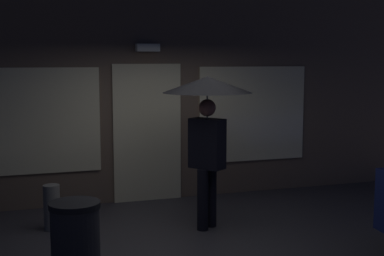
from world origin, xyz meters
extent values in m
plane|color=#38353A|center=(0.00, 0.00, 0.00)|extent=(18.00, 18.00, 0.00)
cube|color=brown|center=(0.00, 2.35, 2.05)|extent=(10.34, 0.30, 4.11)
cube|color=beige|center=(0.00, 2.18, 1.10)|extent=(1.10, 0.04, 2.20)
cube|color=beige|center=(-1.71, 2.18, 1.35)|extent=(1.91, 0.04, 1.60)
cube|color=beige|center=(1.84, 2.18, 1.35)|extent=(1.91, 0.04, 1.60)
cube|color=white|center=(0.00, 2.10, 2.45)|extent=(0.36, 0.16, 0.12)
cylinder|color=black|center=(0.34, 0.44, 0.41)|extent=(0.15, 0.15, 0.83)
cylinder|color=black|center=(0.50, 0.56, 0.41)|extent=(0.15, 0.15, 0.83)
cube|color=black|center=(0.42, 0.50, 1.16)|extent=(0.47, 0.51, 0.67)
cube|color=silver|center=(0.53, 0.42, 1.16)|extent=(0.10, 0.12, 0.53)
cube|color=red|center=(0.53, 0.42, 1.14)|extent=(0.05, 0.05, 0.43)
sphere|color=tan|center=(0.42, 0.50, 1.64)|extent=(0.23, 0.23, 0.23)
cylinder|color=slate|center=(0.42, 0.50, 1.62)|extent=(0.02, 0.02, 0.86)
cone|color=black|center=(0.42, 0.50, 1.94)|extent=(1.18, 1.18, 0.21)
cylinder|color=slate|center=(-1.57, 1.08, 0.30)|extent=(0.22, 0.22, 0.61)
cylinder|color=#2D2D33|center=(-1.46, -0.91, 0.41)|extent=(0.48, 0.48, 0.82)
cylinder|color=black|center=(-1.46, -0.91, 0.85)|extent=(0.51, 0.51, 0.06)
camera|label=1|loc=(-1.94, -6.18, 2.27)|focal=50.50mm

